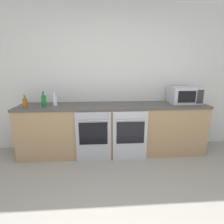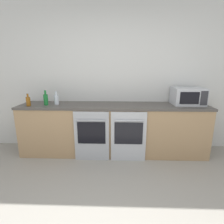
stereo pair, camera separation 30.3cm
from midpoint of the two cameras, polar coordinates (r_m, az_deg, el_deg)
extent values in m
cube|color=silver|center=(3.27, 3.29, 10.77)|extent=(10.00, 0.06, 2.60)
cube|color=tan|center=(3.13, 3.20, -5.89)|extent=(3.19, 0.59, 0.84)
cube|color=#4C4742|center=(3.00, 3.31, 2.04)|extent=(3.21, 0.61, 0.04)
cube|color=#A8AAAF|center=(2.85, -3.62, -8.03)|extent=(0.56, 0.03, 0.83)
cube|color=black|center=(2.81, -3.68, -6.91)|extent=(0.45, 0.01, 0.37)
cylinder|color=#A8AAAF|center=(2.72, -3.79, -2.79)|extent=(0.46, 0.02, 0.02)
cube|color=#B7BABF|center=(2.86, 8.44, -8.11)|extent=(0.56, 0.03, 0.83)
cube|color=black|center=(2.82, 8.53, -7.00)|extent=(0.45, 0.01, 0.37)
cylinder|color=#B7BABF|center=(2.73, 8.75, -2.88)|extent=(0.46, 0.02, 0.02)
cube|color=#B7BABF|center=(3.32, 25.93, 4.66)|extent=(0.51, 0.40, 0.29)
cube|color=black|center=(3.12, 26.62, 4.06)|extent=(0.30, 0.01, 0.19)
cube|color=#2D2D33|center=(3.22, 30.32, 3.90)|extent=(0.11, 0.01, 0.23)
cylinder|color=#19722D|center=(3.10, -18.22, 3.79)|extent=(0.07, 0.07, 0.18)
cylinder|color=#19722D|center=(3.08, -18.40, 6.07)|extent=(0.03, 0.03, 0.07)
cylinder|color=silver|center=(3.10, -15.04, 3.86)|extent=(0.08, 0.08, 0.16)
cylinder|color=silver|center=(3.09, -15.17, 5.91)|extent=(0.03, 0.03, 0.06)
cylinder|color=#8C5114|center=(3.12, -23.22, 3.12)|extent=(0.07, 0.07, 0.15)
cylinder|color=#8C5114|center=(3.11, -23.40, 4.97)|extent=(0.03, 0.03, 0.06)
camera|label=1|loc=(0.15, -87.14, 0.72)|focal=28.00mm
camera|label=2|loc=(0.15, 92.86, -0.72)|focal=28.00mm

